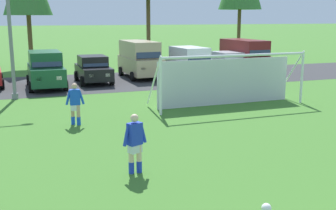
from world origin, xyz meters
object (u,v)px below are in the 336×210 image
Objects in this scene: soccer_goal at (228,78)px; parked_car_slot_right at (228,64)px; player_defender_far at (75,104)px; parked_car_slot_far_right at (245,56)px; parked_car_slot_center_left at (93,69)px; parked_car_slot_center at (140,58)px; player_winger_left at (135,144)px; parked_car_slot_left at (46,69)px; parked_car_slot_center_right at (190,63)px; street_lamp at (13,24)px; soccer_ball at (266,208)px.

parked_car_slot_right is (4.82, 8.89, -0.42)m from soccer_goal.
player_defender_far is 0.34× the size of parked_car_slot_far_right.
player_defender_far is at bearing -103.87° from parked_car_slot_center_left.
parked_car_slot_center is (6.05, 11.68, 0.52)m from player_defender_far.
parked_car_slot_center is 1.14× the size of parked_car_slot_right.
parked_car_slot_left is at bearing 94.51° from player_winger_left.
parked_car_slot_left is at bearing -176.84° from parked_car_slot_right.
player_winger_left is 0.39× the size of parked_car_slot_center_left.
parked_car_slot_center_right is 1.11× the size of parked_car_slot_right.
parked_car_slot_center is at bearing 146.78° from parked_car_slot_center_right.
parked_car_slot_center is at bearing 19.87° from parked_car_slot_center_left.
parked_car_slot_center_right reaches higher than parked_car_slot_center_left.
street_lamp reaches higher than parked_car_slot_left.
soccer_ball is 0.05× the size of parked_car_slot_center.
parked_car_slot_center is 0.66× the size of street_lamp.
parked_car_slot_far_right is (14.18, 1.23, 0.23)m from parked_car_slot_left.
parked_car_slot_center_right is (9.44, 0.27, 0.00)m from parked_car_slot_left.
soccer_goal is 10.12m from parked_car_slot_right.
parked_car_slot_left is at bearing -161.09° from parked_car_slot_center.
player_defender_far is at bearing 97.71° from player_winger_left.
parked_car_slot_center_left is (-4.76, 9.15, -0.42)m from soccer_goal.
parked_car_slot_center_left is 6.79m from street_lamp.
street_lamp is (-8.09, -5.30, 2.48)m from parked_car_slot_center.
parked_car_slot_right is at bearing 64.04° from soccer_ball.
parked_car_slot_center_right is at bearing -172.37° from parked_car_slot_right.
soccer_goal is 1.77× the size of parked_car_slot_center_left.
street_lamp reaches higher than parked_car_slot_center.
parked_car_slot_center is at bearing 73.23° from player_winger_left.
soccer_goal is 1.01× the size of street_lamp.
soccer_ball is 0.03× the size of street_lamp.
soccer_goal is 4.54× the size of player_defender_far.
player_defender_far is at bearing -140.11° from parked_car_slot_right.
street_lamp is at bearing -138.76° from parked_car_slot_center_left.
parked_car_slot_center_left is (-0.22, 19.48, 0.77)m from soccer_ball.
player_defender_far is 0.39× the size of parked_car_slot_right.
street_lamp is at bearing 103.03° from player_winger_left.
player_defender_far is 13.16m from parked_car_slot_center.
parked_car_slot_center is 7.77m from parked_car_slot_far_right.
soccer_ball is 0.05× the size of parked_car_slot_far_right.
street_lamp is (-2.82, 12.18, 2.99)m from player_winger_left.
parked_car_slot_center_left is 9.58m from parked_car_slot_right.
parked_car_slot_left is 0.95× the size of parked_car_slot_far_right.
parked_car_slot_left is at bearing 133.42° from soccer_goal.
player_winger_left is at bearing -125.47° from parked_car_slot_right.
parked_car_slot_center reaches higher than parked_car_slot_right.
soccer_goal is 7.46m from player_defender_far.
soccer_ball is 11.34m from soccer_goal.
parked_car_slot_left is 4.40m from street_lamp.
player_defender_far is 0.39× the size of parked_car_slot_center_left.
parked_car_slot_center_right is 3.17m from parked_car_slot_right.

